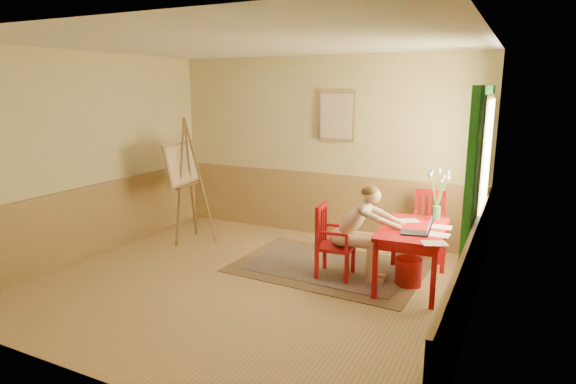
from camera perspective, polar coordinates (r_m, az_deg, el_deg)
The scene contains 14 objects.
room at distance 5.57m, azimuth -4.82°, elevation 2.67°, with size 5.04×4.54×2.84m.
wainscot at distance 6.45m, azimuth -1.02°, elevation -4.14°, with size 5.00×4.50×1.00m.
window at distance 5.90m, azimuth 21.78°, elevation 1.83°, with size 0.12×2.01×2.20m.
wall_portrait at distance 7.39m, azimuth 5.76°, elevation 8.94°, with size 0.60×0.05×0.76m.
rug at distance 6.43m, azimuth 4.73°, elevation -8.87°, with size 2.46×1.70×0.02m.
table at distance 5.86m, azimuth 14.59°, elevation -4.95°, with size 0.79×1.24×0.72m.
chair_left at distance 6.02m, azimuth 5.25°, elevation -5.83°, with size 0.46×0.45×0.92m.
chair_back at distance 6.94m, azimuth 16.28°, elevation -3.77°, with size 0.46×0.47×0.93m.
figure at distance 5.89m, azimuth 8.36°, elevation -4.27°, with size 0.90×0.42×1.20m.
laptop at distance 5.59m, azimuth 15.29°, elevation -4.40°, with size 0.38×0.28×0.21m.
papers at distance 5.75m, azimuth 16.42°, elevation -4.43°, with size 0.76×1.04×0.00m.
vase at distance 6.23m, azimuth 17.34°, elevation -0.50°, with size 0.26×0.31×0.63m.
wastebasket at distance 6.01m, azimuth 14.08°, elevation -9.16°, with size 0.31×0.31×0.34m, color #A31919.
easel at distance 7.42m, azimuth -12.20°, elevation 2.72°, with size 0.68×0.85×1.90m.
Camera 1 is at (2.84, -4.70, 2.34)m, focal length 30.01 mm.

